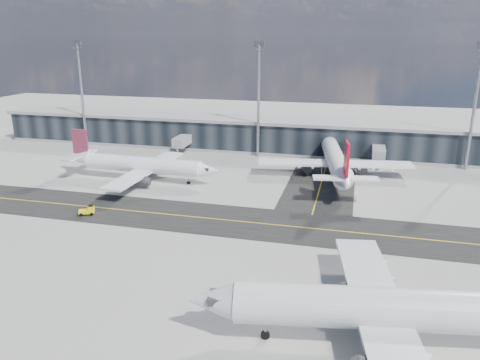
% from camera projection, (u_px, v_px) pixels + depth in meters
% --- Properties ---
extents(ground, '(300.00, 300.00, 0.00)m').
position_uv_depth(ground, '(197.00, 227.00, 77.52)').
color(ground, gray).
rests_on(ground, ground).
extents(taxiway_lanes, '(180.00, 63.00, 0.03)m').
position_uv_depth(taxiway_lanes, '(236.00, 207.00, 86.52)').
color(taxiway_lanes, black).
rests_on(taxiway_lanes, ground).
extents(terminal_concourse, '(152.00, 19.80, 8.80)m').
position_uv_depth(terminal_concourse, '(263.00, 136.00, 127.08)').
color(terminal_concourse, black).
rests_on(terminal_concourse, ground).
extents(floodlight_masts, '(102.50, 0.70, 28.90)m').
position_uv_depth(floodlight_masts, '(259.00, 96.00, 117.22)').
color(floodlight_masts, gray).
rests_on(floodlight_masts, ground).
extents(airliner_af, '(35.35, 30.09, 10.49)m').
position_uv_depth(airliner_af, '(140.00, 165.00, 101.04)').
color(airliner_af, white).
rests_on(airliner_af, ground).
extents(airliner_redtail, '(34.25, 40.00, 11.86)m').
position_uv_depth(airliner_redtail, '(336.00, 161.00, 102.30)').
color(airliner_redtail, white).
rests_on(airliner_redtail, ground).
extents(airliner_near, '(43.04, 36.86, 12.77)m').
position_uv_depth(airliner_near, '(401.00, 310.00, 46.70)').
color(airliner_near, silver).
rests_on(airliner_near, ground).
extents(baggage_tug, '(2.94, 2.23, 1.66)m').
position_uv_depth(baggage_tug, '(88.00, 210.00, 82.34)').
color(baggage_tug, yellow).
rests_on(baggage_tug, ground).
extents(service_van, '(3.81, 5.21, 1.32)m').
position_uv_depth(service_van, '(346.00, 164.00, 112.68)').
color(service_van, white).
rests_on(service_van, ground).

